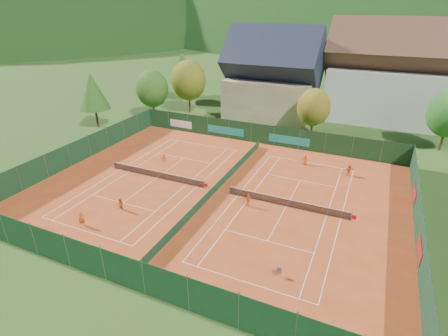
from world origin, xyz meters
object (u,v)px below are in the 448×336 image
Objects in this scene: ball_hopper at (279,271)px; player_right_far_b at (349,170)px; chalet at (273,80)px; player_right_far_a at (305,160)px; player_right_near at (248,200)px; player_left_mid at (120,204)px; hotel_block_a at (390,78)px; player_left_near at (82,219)px; player_left_far at (164,158)px.

player_right_far_b is (2.88, 20.40, 0.13)m from ball_hopper.
player_right_far_a is (10.51, -18.92, -5.94)m from chalet.
player_right_near is 13.05m from player_right_far_a.
chalet is 11.78× the size of player_right_far_a.
hotel_block_a is at bearing 80.89° from player_left_mid.
hotel_block_a reaches higher than player_right_far_b.
ball_hopper is (-5.84, -46.25, -6.83)m from hotel_block_a.
ball_hopper is (13.16, -40.25, -6.07)m from chalet.
hotel_block_a is 15.72× the size of player_right_far_b.
chalet reaches higher than player_right_near.
player_right_far_a is 5.61m from player_right_far_b.
player_left_near reaches higher than player_right_near.
hotel_block_a reaches higher than chalet.
chalet is 19.94m from hotel_block_a.
player_left_far is at bearing 143.78° from ball_hopper.
hotel_block_a is at bearing 50.92° from player_right_near.
player_right_near is (14.01, -5.86, 0.11)m from player_left_far.
chalet is at bearing 102.54° from player_left_mid.
ball_hopper is 24.59m from player_left_far.
chalet reaches higher than ball_hopper.
player_left_far is (-2.47, 11.87, -0.08)m from player_left_mid.
player_left_far is at bearing -16.41° from player_right_far_b.
ball_hopper is 10.45m from player_right_near.
player_left_near is (-24.77, -47.26, -6.66)m from hotel_block_a.
hotel_block_a reaches higher than player_right_far_a.
player_left_mid is (-23.21, -43.59, -6.72)m from hotel_block_a.
player_right_far_b reaches higher than ball_hopper.
player_left_mid is at bearing -118.03° from hotel_block_a.
player_left_near is 30.57m from player_right_far_b.
player_right_near is at bearing 59.24° from player_right_far_a.
player_left_mid is at bearing 171.31° from ball_hopper.
player_right_near is at bearing 46.44° from player_left_mid.
player_right_near is (7.34, -31.58, -5.93)m from chalet.
player_left_near is 1.06× the size of player_right_far_b.
player_left_far is 23.47m from player_right_far_b.
player_right_far_b is at bearing 153.84° from player_right_far_a.
chalet is 22.44m from player_right_far_a.
player_left_near is 1.06× the size of player_right_far_a.
player_left_mid is (-4.21, -37.59, -5.96)m from chalet.
player_left_far is at bearing -128.99° from hotel_block_a.
player_right_far_b is at bearing 31.57° from player_right_near.
player_left_near reaches higher than player_left_mid.
ball_hopper is 0.57× the size of player_right_near.
ball_hopper is at bearing -77.93° from player_right_near.
player_left_mid is 0.95× the size of player_right_near.
chalet is 0.75× the size of hotel_block_a.
ball_hopper is at bearing -39.45° from player_left_near.
player_left_near is 1.24× the size of player_left_far.
ball_hopper is 17.57m from player_left_mid.
player_left_near is at bearing -165.37° from player_right_near.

